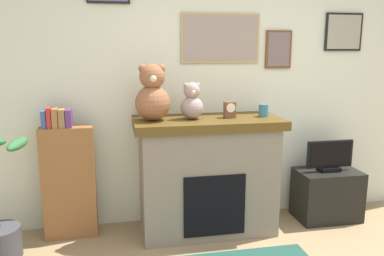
{
  "coord_description": "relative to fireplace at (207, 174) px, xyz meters",
  "views": [
    {
      "loc": [
        -1.08,
        -1.76,
        1.7
      ],
      "look_at": [
        -0.41,
        1.64,
        0.99
      ],
      "focal_mm": 36.54,
      "sensor_mm": 36.0,
      "label": 1
    }
  ],
  "objects": [
    {
      "name": "teddy_bear_tan",
      "position": [
        -0.15,
        -0.02,
        0.68
      ],
      "size": [
        0.2,
        0.2,
        0.33
      ],
      "color": "#A18B86",
      "rests_on": "fireplace"
    },
    {
      "name": "television",
      "position": [
        1.25,
        -0.0,
        0.1
      ],
      "size": [
        0.48,
        0.14,
        0.31
      ],
      "color": "black",
      "rests_on": "tv_stand"
    },
    {
      "name": "teddy_bear_grey",
      "position": [
        -0.5,
        -0.02,
        0.76
      ],
      "size": [
        0.31,
        0.31,
        0.5
      ],
      "color": "#905939",
      "rests_on": "fireplace"
    },
    {
      "name": "tv_stand",
      "position": [
        1.25,
        0.0,
        -0.29
      ],
      "size": [
        0.62,
        0.4,
        0.5
      ],
      "primitive_type": "cube",
      "color": "black",
      "rests_on": "ground_plane"
    },
    {
      "name": "fireplace",
      "position": [
        0.0,
        0.0,
        0.0
      ],
      "size": [
        1.34,
        0.66,
        1.08
      ],
      "color": "gray",
      "rests_on": "ground_plane"
    },
    {
      "name": "back_wall",
      "position": [
        0.27,
        0.36,
        0.76
      ],
      "size": [
        5.2,
        0.15,
        2.6
      ],
      "color": "silver",
      "rests_on": "ground_plane"
    },
    {
      "name": "candle_jar",
      "position": [
        0.53,
        -0.02,
        0.59
      ],
      "size": [
        0.09,
        0.09,
        0.12
      ],
      "primitive_type": "cylinder",
      "color": "teal",
      "rests_on": "fireplace"
    },
    {
      "name": "mantel_clock",
      "position": [
        0.2,
        -0.02,
        0.61
      ],
      "size": [
        0.1,
        0.08,
        0.15
      ],
      "color": "brown",
      "rests_on": "fireplace"
    },
    {
      "name": "bookshelf",
      "position": [
        -1.26,
        0.1,
        0.0
      ],
      "size": [
        0.46,
        0.16,
        1.2
      ],
      "color": "brown",
      "rests_on": "ground_plane"
    }
  ]
}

